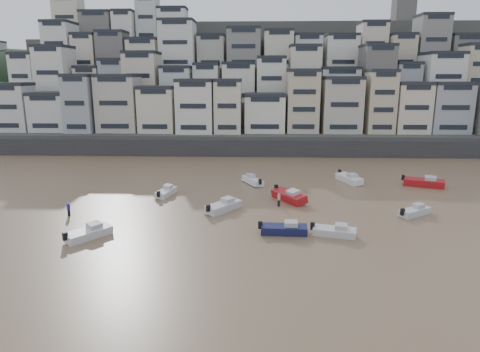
{
  "coord_description": "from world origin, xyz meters",
  "views": [
    {
      "loc": [
        9.51,
        -22.51,
        16.57
      ],
      "look_at": [
        7.56,
        30.0,
        4.0
      ],
      "focal_mm": 32.0,
      "sensor_mm": 36.0,
      "label": 1
    }
  ],
  "objects_px": {
    "boat_b": "(334,230)",
    "boat_i": "(349,177)",
    "person_pink": "(279,200)",
    "boat_a": "(284,227)",
    "boat_h": "(253,179)",
    "boat_g": "(424,181)",
    "boat_f": "(166,191)",
    "boat_d": "(415,210)",
    "person_blue": "(69,209)",
    "boat_c": "(224,205)",
    "boat_j": "(88,232)",
    "boat_e": "(289,195)"
  },
  "relations": [
    {
      "from": "boat_e",
      "to": "boat_j",
      "type": "relative_size",
      "value": 1.17
    },
    {
      "from": "boat_f",
      "to": "boat_h",
      "type": "height_order",
      "value": "boat_h"
    },
    {
      "from": "person_blue",
      "to": "person_pink",
      "type": "relative_size",
      "value": 1.0
    },
    {
      "from": "person_blue",
      "to": "boat_f",
      "type": "bearing_deg",
      "value": 43.33
    },
    {
      "from": "boat_c",
      "to": "boat_f",
      "type": "relative_size",
      "value": 1.16
    },
    {
      "from": "boat_c",
      "to": "boat_i",
      "type": "relative_size",
      "value": 0.97
    },
    {
      "from": "boat_b",
      "to": "boat_i",
      "type": "bearing_deg",
      "value": 88.94
    },
    {
      "from": "boat_b",
      "to": "boat_f",
      "type": "height_order",
      "value": "boat_f"
    },
    {
      "from": "boat_a",
      "to": "person_pink",
      "type": "bearing_deg",
      "value": 92.58
    },
    {
      "from": "boat_a",
      "to": "boat_i",
      "type": "bearing_deg",
      "value": 65.28
    },
    {
      "from": "boat_b",
      "to": "boat_e",
      "type": "distance_m",
      "value": 13.2
    },
    {
      "from": "boat_d",
      "to": "boat_j",
      "type": "height_order",
      "value": "boat_j"
    },
    {
      "from": "boat_c",
      "to": "boat_i",
      "type": "distance_m",
      "value": 23.94
    },
    {
      "from": "boat_b",
      "to": "person_pink",
      "type": "distance_m",
      "value": 11.58
    },
    {
      "from": "boat_h",
      "to": "boat_j",
      "type": "distance_m",
      "value": 28.58
    },
    {
      "from": "boat_i",
      "to": "person_pink",
      "type": "bearing_deg",
      "value": -62.73
    },
    {
      "from": "boat_e",
      "to": "boat_i",
      "type": "height_order",
      "value": "boat_e"
    },
    {
      "from": "boat_d",
      "to": "person_pink",
      "type": "bearing_deg",
      "value": 134.58
    },
    {
      "from": "boat_f",
      "to": "boat_h",
      "type": "relative_size",
      "value": 0.94
    },
    {
      "from": "boat_b",
      "to": "boat_h",
      "type": "xyz_separation_m",
      "value": [
        -8.74,
        21.6,
        0.05
      ]
    },
    {
      "from": "boat_e",
      "to": "boat_i",
      "type": "xyz_separation_m",
      "value": [
        10.17,
        10.53,
        -0.04
      ]
    },
    {
      "from": "person_blue",
      "to": "person_pink",
      "type": "bearing_deg",
      "value": 10.91
    },
    {
      "from": "boat_d",
      "to": "person_blue",
      "type": "xyz_separation_m",
      "value": [
        -41.47,
        -1.81,
        0.2
      ]
    },
    {
      "from": "boat_d",
      "to": "person_pink",
      "type": "height_order",
      "value": "person_pink"
    },
    {
      "from": "boat_f",
      "to": "boat_j",
      "type": "relative_size",
      "value": 0.93
    },
    {
      "from": "person_pink",
      "to": "boat_g",
      "type": "bearing_deg",
      "value": 25.55
    },
    {
      "from": "boat_d",
      "to": "boat_h",
      "type": "xyz_separation_m",
      "value": [
        -19.61,
        14.36,
        0.04
      ]
    },
    {
      "from": "boat_g",
      "to": "boat_j",
      "type": "bearing_deg",
      "value": -131.87
    },
    {
      "from": "boat_c",
      "to": "boat_d",
      "type": "bearing_deg",
      "value": -54.2
    },
    {
      "from": "boat_f",
      "to": "boat_i",
      "type": "bearing_deg",
      "value": -59.1
    },
    {
      "from": "boat_e",
      "to": "person_pink",
      "type": "xyz_separation_m",
      "value": [
        -1.48,
        -2.33,
        0.02
      ]
    },
    {
      "from": "boat_g",
      "to": "boat_i",
      "type": "xyz_separation_m",
      "value": [
        -10.76,
        2.15,
        -0.05
      ]
    },
    {
      "from": "boat_a",
      "to": "person_pink",
      "type": "xyz_separation_m",
      "value": [
        -0.05,
        9.87,
        0.14
      ]
    },
    {
      "from": "boat_g",
      "to": "boat_h",
      "type": "relative_size",
      "value": 1.21
    },
    {
      "from": "boat_f",
      "to": "person_blue",
      "type": "height_order",
      "value": "person_blue"
    },
    {
      "from": "boat_e",
      "to": "person_blue",
      "type": "distance_m",
      "value": 27.75
    },
    {
      "from": "boat_g",
      "to": "boat_b",
      "type": "bearing_deg",
      "value": -108.95
    },
    {
      "from": "boat_b",
      "to": "boat_h",
      "type": "bearing_deg",
      "value": 126.32
    },
    {
      "from": "boat_g",
      "to": "person_blue",
      "type": "relative_size",
      "value": 3.62
    },
    {
      "from": "boat_g",
      "to": "boat_h",
      "type": "xyz_separation_m",
      "value": [
        -25.86,
        0.59,
        -0.15
      ]
    },
    {
      "from": "boat_j",
      "to": "boat_a",
      "type": "bearing_deg",
      "value": -46.36
    },
    {
      "from": "boat_g",
      "to": "boat_d",
      "type": "bearing_deg",
      "value": -94.19
    },
    {
      "from": "boat_b",
      "to": "person_blue",
      "type": "distance_m",
      "value": 31.08
    },
    {
      "from": "boat_b",
      "to": "boat_h",
      "type": "height_order",
      "value": "boat_h"
    },
    {
      "from": "boat_a",
      "to": "boat_i",
      "type": "xyz_separation_m",
      "value": [
        11.6,
        22.73,
        0.08
      ]
    },
    {
      "from": "boat_g",
      "to": "boat_f",
      "type": "bearing_deg",
      "value": -150.31
    },
    {
      "from": "boat_h",
      "to": "person_pink",
      "type": "xyz_separation_m",
      "value": [
        3.46,
        -11.29,
        0.16
      ]
    },
    {
      "from": "person_blue",
      "to": "boat_d",
      "type": "bearing_deg",
      "value": 2.5
    },
    {
      "from": "boat_b",
      "to": "boat_c",
      "type": "bearing_deg",
      "value": 160.8
    },
    {
      "from": "boat_a",
      "to": "boat_h",
      "type": "height_order",
      "value": "boat_a"
    }
  ]
}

